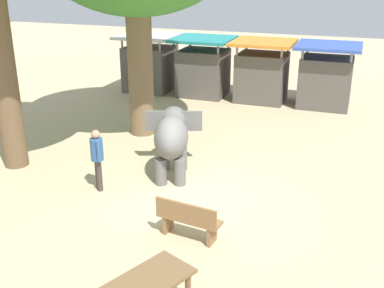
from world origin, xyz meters
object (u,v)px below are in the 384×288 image
at_px(person_handler, 97,155).
at_px(market_stall_blue, 326,79).
at_px(wooden_bench, 188,219).
at_px(market_stall_orange, 262,74).
at_px(market_stall_teal, 203,70).
at_px(elephant, 172,136).
at_px(market_stall_white, 149,66).

bearing_deg(person_handler, market_stall_blue, 21.45).
relative_size(wooden_bench, market_stall_blue, 0.57).
bearing_deg(market_stall_orange, market_stall_teal, 180.00).
bearing_deg(market_stall_orange, elephant, -95.27).
xyz_separation_m(wooden_bench, market_stall_teal, (-3.42, 11.20, 0.67)).
bearing_deg(market_stall_teal, market_stall_white, 180.00).
bearing_deg(market_stall_blue, market_stall_orange, 180.00).
bearing_deg(wooden_bench, elephant, 125.18).
bearing_deg(market_stall_white, elephant, -61.51).
height_order(elephant, market_stall_white, market_stall_white).
distance_m(person_handler, market_stall_orange, 10.02).
relative_size(market_stall_teal, market_stall_orange, 1.00).
xyz_separation_m(elephant, market_stall_teal, (-1.84, 8.19, 0.06)).
bearing_deg(market_stall_white, person_handler, -72.66).
relative_size(wooden_bench, market_stall_orange, 0.57).
height_order(person_handler, market_stall_white, market_stall_white).
bearing_deg(person_handler, market_stall_white, 64.67).
relative_size(person_handler, market_stall_orange, 0.64).
xyz_separation_m(elephant, person_handler, (-1.39, -1.59, -0.13)).
xyz_separation_m(person_handler, market_stall_orange, (2.15, 9.78, 0.19)).
xyz_separation_m(elephant, wooden_bench, (1.58, -3.01, -0.60)).
relative_size(elephant, market_stall_blue, 0.97).
height_order(wooden_bench, market_stall_blue, market_stall_blue).
bearing_deg(market_stall_teal, elephant, -77.30).
distance_m(elephant, market_stall_orange, 8.22).
relative_size(market_stall_orange, market_stall_blue, 1.00).
bearing_deg(elephant, market_stall_white, 10.34).
distance_m(elephant, wooden_bench, 3.45).
height_order(market_stall_white, market_stall_blue, same).
distance_m(market_stall_orange, market_stall_blue, 2.60).
relative_size(elephant, market_stall_orange, 0.97).
bearing_deg(market_stall_teal, wooden_bench, -73.00).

